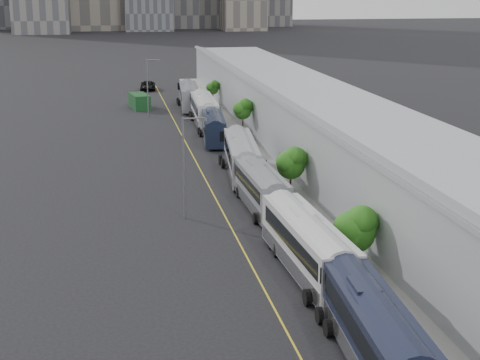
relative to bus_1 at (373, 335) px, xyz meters
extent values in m
cube|color=gray|center=(7.10, 33.52, -1.56)|extent=(10.00, 170.00, 0.12)
cube|color=gold|center=(-3.40, 33.52, -1.61)|extent=(0.12, 160.00, 0.02)
cube|color=gray|center=(11.10, 33.52, 1.78)|extent=(12.00, 160.00, 6.80)
cube|color=gray|center=(11.10, 33.52, 4.23)|extent=(12.45, 160.40, 2.57)
cube|color=gray|center=(5.20, 33.52, 5.38)|extent=(0.30, 160.00, 0.40)
cube|color=black|center=(0.00, 0.02, 0.32)|extent=(3.43, 13.25, 3.18)
cube|color=black|center=(0.00, -0.18, 0.90)|extent=(3.39, 11.68, 1.08)
cube|color=silver|center=(0.00, 0.02, -0.69)|extent=(3.46, 12.99, 1.02)
cube|color=black|center=(0.00, 1.54, 2.06)|extent=(1.45, 2.30, 0.30)
cube|color=silver|center=(0.00, 12.41, 0.40)|extent=(3.27, 13.74, 3.31)
cube|color=black|center=(0.00, 12.20, 1.00)|extent=(3.27, 12.11, 1.12)
cube|color=silver|center=(0.00, 12.41, -0.65)|extent=(3.30, 13.47, 1.06)
cube|color=silver|center=(0.00, 13.98, 2.21)|extent=(1.46, 2.36, 0.31)
cube|color=slate|center=(-0.05, 27.99, 0.27)|extent=(2.83, 12.77, 3.08)
cube|color=black|center=(-0.05, 27.79, 0.82)|extent=(2.86, 11.24, 1.05)
cube|color=silver|center=(-0.05, 27.99, -0.72)|extent=(2.87, 12.51, 0.99)
cube|color=slate|center=(-0.05, 29.45, 1.95)|extent=(1.32, 2.18, 0.29)
cube|color=#A0A1A9|center=(0.40, 39.00, 0.39)|extent=(4.08, 13.75, 3.28)
cube|color=black|center=(0.40, 38.80, 0.98)|extent=(3.97, 12.14, 1.12)
cube|color=silver|center=(0.40, 39.00, -0.66)|extent=(4.09, 13.49, 1.05)
cube|color=#A0A1A9|center=(0.40, 40.57, 2.19)|extent=(1.58, 2.42, 0.31)
cube|color=black|center=(0.07, 56.31, 0.21)|extent=(3.61, 12.48, 2.98)
cube|color=black|center=(0.07, 56.13, 0.74)|extent=(3.53, 11.02, 1.01)
cube|color=silver|center=(0.07, 56.31, -0.75)|extent=(3.62, 12.24, 0.95)
cube|color=black|center=(0.07, 57.74, 1.84)|extent=(1.42, 2.19, 0.28)
cube|color=silver|center=(0.48, 67.72, 0.42)|extent=(3.34, 13.86, 3.33)
cube|color=black|center=(0.48, 67.51, 1.02)|extent=(3.33, 12.21, 1.13)
cube|color=silver|center=(0.48, 67.72, -0.65)|extent=(3.37, 13.59, 1.07)
cube|color=silver|center=(0.48, 69.31, 2.24)|extent=(1.47, 2.38, 0.32)
cube|color=gray|center=(-0.05, 81.76, 0.34)|extent=(3.57, 13.38, 3.20)
cube|color=black|center=(-0.05, 81.56, 0.92)|extent=(3.52, 11.80, 1.09)
cube|color=silver|center=(-0.05, 81.76, -0.68)|extent=(3.59, 13.12, 1.03)
cube|color=gray|center=(-0.05, 83.29, 2.10)|extent=(1.48, 2.33, 0.31)
cylinder|color=black|center=(3.42, 12.97, -0.20)|extent=(0.18, 0.18, 2.83)
sphere|color=#1B6316|center=(3.42, 12.97, 1.42)|extent=(2.96, 2.96, 2.96)
cylinder|color=black|center=(3.59, 31.23, -0.06)|extent=(0.18, 0.18, 3.11)
sphere|color=#1B6316|center=(3.59, 31.23, 1.62)|extent=(2.63, 2.63, 2.63)
cylinder|color=black|center=(3.83, 56.66, 0.37)|extent=(0.18, 0.18, 3.97)
sphere|color=#1B6316|center=(3.83, 56.66, 2.34)|extent=(2.14, 2.14, 2.14)
cylinder|color=black|center=(4.04, 83.89, -0.16)|extent=(0.18, 0.18, 2.92)
sphere|color=#1B6316|center=(4.04, 83.89, 1.32)|extent=(1.73, 1.73, 1.73)
cylinder|color=#59595E|center=(-6.78, 26.00, 2.62)|extent=(0.18, 0.18, 8.48)
cylinder|color=#59595E|center=(-5.88, 26.00, 6.76)|extent=(1.80, 0.14, 0.14)
cube|color=#59595E|center=(-5.08, 26.00, 6.61)|extent=(0.50, 0.22, 0.18)
cylinder|color=#59595E|center=(-6.80, 75.71, 2.57)|extent=(0.18, 0.18, 8.38)
cylinder|color=#59595E|center=(-5.90, 75.71, 6.66)|extent=(1.80, 0.14, 0.14)
cube|color=#59595E|center=(-5.10, 75.71, 6.51)|extent=(0.50, 0.22, 0.18)
cube|color=#123C1A|center=(-7.70, 83.12, -0.47)|extent=(3.28, 5.94, 2.29)
imported|color=black|center=(-5.18, 103.95, -0.80)|extent=(3.14, 6.05, 1.63)
camera|label=1|loc=(-12.69, -32.13, 17.15)|focal=55.00mm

